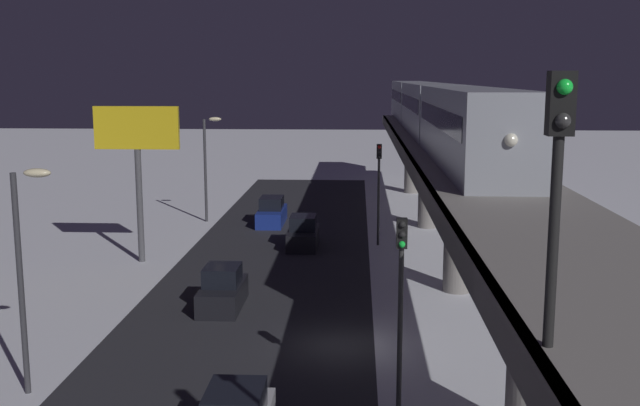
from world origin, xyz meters
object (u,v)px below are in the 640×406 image
(rail_signal, at_px, (558,162))
(sedan_blue, at_px, (272,213))
(traffic_light_near, at_px, (401,290))
(traffic_light_mid, at_px, (379,179))
(commercial_billboard, at_px, (137,143))
(sedan_black_2, at_px, (223,291))
(sedan_black, at_px, (303,234))
(subway_train, at_px, (430,107))

(rail_signal, xyz_separation_m, sedan_blue, (8.98, -41.87, -8.57))
(traffic_light_near, xyz_separation_m, traffic_light_mid, (0.00, -24.29, 0.00))
(rail_signal, xyz_separation_m, commercial_billboard, (15.22, -30.55, -2.54))
(sedan_black_2, bearing_deg, sedan_black, -102.54)
(sedan_black, bearing_deg, sedan_black_2, -102.54)
(rail_signal, relative_size, traffic_light_near, 0.62)
(subway_train, relative_size, sedan_black, 12.91)
(sedan_black_2, distance_m, traffic_light_near, 13.79)
(rail_signal, xyz_separation_m, traffic_light_near, (1.48, -11.13, -5.17))
(rail_signal, bearing_deg, sedan_blue, -77.89)
(subway_train, distance_m, traffic_light_near, 30.87)
(rail_signal, height_order, commercial_billboard, rail_signal)
(sedan_black, bearing_deg, traffic_light_mid, 7.83)
(sedan_blue, distance_m, traffic_light_mid, 10.46)
(subway_train, distance_m, sedan_black, 13.15)
(subway_train, distance_m, commercial_billboard, 20.60)
(subway_train, xyz_separation_m, traffic_light_mid, (3.65, 6.07, -4.22))
(rail_signal, relative_size, sedan_blue, 0.84)
(rail_signal, distance_m, commercial_billboard, 34.22)
(commercial_billboard, bearing_deg, sedan_black, -154.91)
(traffic_light_near, relative_size, traffic_light_mid, 1.00)
(subway_train, relative_size, rail_signal, 13.87)
(sedan_black_2, bearing_deg, commercial_billboard, -53.30)
(traffic_light_near, height_order, commercial_billboard, commercial_billboard)
(sedan_black, distance_m, traffic_light_mid, 5.84)
(sedan_black, bearing_deg, commercial_billboard, -154.91)
(sedan_black, height_order, traffic_light_near, traffic_light_near)
(traffic_light_near, bearing_deg, traffic_light_mid, -90.00)
(sedan_blue, xyz_separation_m, traffic_light_mid, (-7.50, 6.45, 3.40))
(sedan_black, xyz_separation_m, sedan_black_2, (2.80, 12.59, 0.00))
(rail_signal, distance_m, sedan_blue, 43.68)
(sedan_black_2, height_order, sedan_blue, same)
(traffic_light_mid, relative_size, commercial_billboard, 0.72)
(subway_train, bearing_deg, sedan_black, 38.82)
(subway_train, height_order, sedan_black, subway_train)
(sedan_black_2, distance_m, traffic_light_mid, 15.59)
(sedan_blue, bearing_deg, sedan_black, 111.53)
(subway_train, xyz_separation_m, traffic_light_near, (3.65, 30.36, -4.22))
(sedan_black, bearing_deg, subway_train, 38.82)
(subway_train, bearing_deg, commercial_billboard, 32.20)
(traffic_light_mid, xyz_separation_m, commercial_billboard, (13.73, 4.87, 2.63))
(traffic_light_mid, bearing_deg, sedan_black, 7.83)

